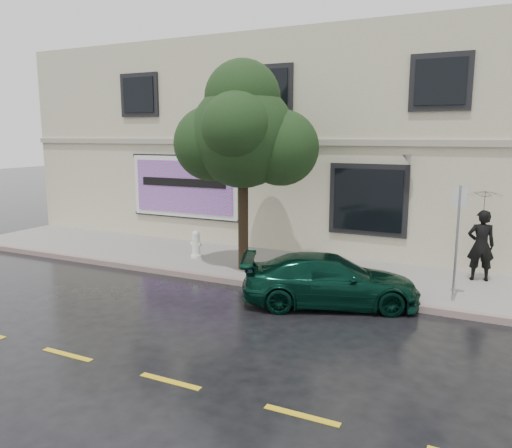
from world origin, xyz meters
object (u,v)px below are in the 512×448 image
at_px(pedestrian, 481,245).
at_px(street_tree, 243,136).
at_px(fire_hydrant, 196,244).
at_px(car, 330,280).

xyz_separation_m(pedestrian, street_tree, (-5.91, -1.68, 2.72)).
relative_size(pedestrian, fire_hydrant, 2.19).
bearing_deg(street_tree, car, -25.44).
bearing_deg(fire_hydrant, street_tree, -0.78).
relative_size(street_tree, fire_hydrant, 6.05).
bearing_deg(pedestrian, car, 31.86).
height_order(car, fire_hydrant, car).
bearing_deg(pedestrian, street_tree, 1.80).
bearing_deg(car, fire_hydrant, 46.00).
distance_m(car, street_tree, 4.56).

